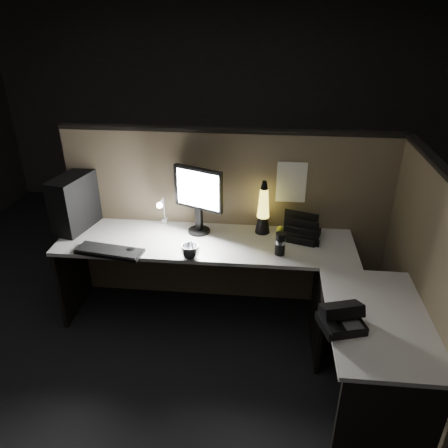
# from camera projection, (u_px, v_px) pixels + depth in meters

# --- Properties ---
(floor) EXTENTS (6.00, 6.00, 0.00)m
(floor) POSITION_uv_depth(u_px,v_px,m) (217.00, 369.00, 3.19)
(floor) COLOR black
(floor) RESTS_ON ground
(room_shell) EXTENTS (6.00, 6.00, 6.00)m
(room_shell) POSITION_uv_depth(u_px,v_px,m) (214.00, 157.00, 2.44)
(room_shell) COLOR silver
(room_shell) RESTS_ON ground
(partition_back) EXTENTS (2.66, 0.06, 1.50)m
(partition_back) POSITION_uv_depth(u_px,v_px,m) (228.00, 220.00, 3.66)
(partition_back) COLOR brown
(partition_back) RESTS_ON ground
(partition_right) EXTENTS (0.06, 1.66, 1.50)m
(partition_right) POSITION_uv_depth(u_px,v_px,m) (422.00, 287.00, 2.81)
(partition_right) COLOR brown
(partition_right) RESTS_ON ground
(desk) EXTENTS (2.60, 1.60, 0.73)m
(desk) POSITION_uv_depth(u_px,v_px,m) (245.00, 285.00, 3.13)
(desk) COLOR #B9B6AF
(desk) RESTS_ON ground
(pc_tower) EXTENTS (0.29, 0.46, 0.45)m
(pc_tower) POSITION_uv_depth(u_px,v_px,m) (75.00, 202.00, 3.49)
(pc_tower) COLOR black
(pc_tower) RESTS_ON desk
(monitor) EXTENTS (0.40, 0.20, 0.54)m
(monitor) POSITION_uv_depth(u_px,v_px,m) (198.00, 194.00, 3.39)
(monitor) COLOR black
(monitor) RESTS_ON desk
(keyboard) EXTENTS (0.52, 0.24, 0.02)m
(keyboard) POSITION_uv_depth(u_px,v_px,m) (110.00, 251.00, 3.23)
(keyboard) COLOR black
(keyboard) RESTS_ON desk
(mouse) EXTENTS (0.12, 0.10, 0.04)m
(mouse) POSITION_uv_depth(u_px,v_px,m) (132.00, 250.00, 3.23)
(mouse) COLOR black
(mouse) RESTS_ON desk
(clip_lamp) EXTENTS (0.05, 0.19, 0.24)m
(clip_lamp) POSITION_uv_depth(u_px,v_px,m) (162.00, 211.00, 3.55)
(clip_lamp) COLOR silver
(clip_lamp) RESTS_ON desk
(organizer) EXTENTS (0.33, 0.31, 0.21)m
(organizer) POSITION_uv_depth(u_px,v_px,m) (301.00, 232.00, 3.43)
(organizer) COLOR black
(organizer) RESTS_ON desk
(lava_lamp) EXTENTS (0.12, 0.12, 0.44)m
(lava_lamp) POSITION_uv_depth(u_px,v_px,m) (263.00, 212.00, 3.43)
(lava_lamp) COLOR black
(lava_lamp) RESTS_ON desk
(travel_mug) EXTENTS (0.08, 0.08, 0.17)m
(travel_mug) POSITION_uv_depth(u_px,v_px,m) (280.00, 244.00, 3.18)
(travel_mug) COLOR black
(travel_mug) RESTS_ON desk
(steel_mug) EXTENTS (0.17, 0.17, 0.11)m
(steel_mug) POSITION_uv_depth(u_px,v_px,m) (190.00, 252.00, 3.15)
(steel_mug) COLOR silver
(steel_mug) RESTS_ON desk
(figurine) EXTENTS (0.06, 0.06, 0.06)m
(figurine) POSITION_uv_depth(u_px,v_px,m) (280.00, 230.00, 3.45)
(figurine) COLOR yellow
(figurine) RESTS_ON desk
(pinned_paper) EXTENTS (0.23, 0.00, 0.33)m
(pinned_paper) POSITION_uv_depth(u_px,v_px,m) (291.00, 182.00, 3.41)
(pinned_paper) COLOR white
(pinned_paper) RESTS_ON partition_back
(desk_phone) EXTENTS (0.28, 0.28, 0.14)m
(desk_phone) POSITION_uv_depth(u_px,v_px,m) (341.00, 318.00, 2.49)
(desk_phone) COLOR black
(desk_phone) RESTS_ON desk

